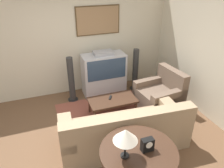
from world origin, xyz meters
The scene contains 14 objects.
ground_plane centered at (0.00, 0.00, 0.00)m, with size 12.00×12.00×0.00m, color brown.
wall_back centered at (0.01, 2.13, 1.36)m, with size 12.00×0.10×2.70m.
wall_right centered at (2.63, 0.00, 1.35)m, with size 0.06×12.00×2.70m.
area_rug centered at (0.59, 0.81, 0.01)m, with size 2.16×1.43×0.01m.
tv centered at (0.82, 1.71, 0.54)m, with size 1.06×0.51×1.14m.
couch centered at (0.55, -0.27, 0.31)m, with size 2.32×1.07×0.88m.
armchair centered at (1.82, 0.62, 0.30)m, with size 0.96×0.96×0.90m.
coffee_table centered at (0.69, 0.73, 0.34)m, with size 1.03×0.55×0.39m.
console_table centered at (0.35, -1.20, 0.73)m, with size 1.03×1.03×0.80m.
table_lamp centered at (0.14, -1.22, 1.14)m, with size 0.31×0.31×0.43m.
mantel_clock centered at (0.45, -1.22, 0.89)m, with size 0.16×0.10×0.18m.
remote centered at (0.67, 0.81, 0.40)m, with size 0.12×0.16×0.02m.
speaker_tower_left centered at (-0.03, 1.63, 0.53)m, with size 0.25×0.25×1.12m.
speaker_tower_right centered at (1.66, 1.63, 0.53)m, with size 0.25×0.25×1.12m.
Camera 1 is at (-0.71, -3.05, 2.90)m, focal length 35.00 mm.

